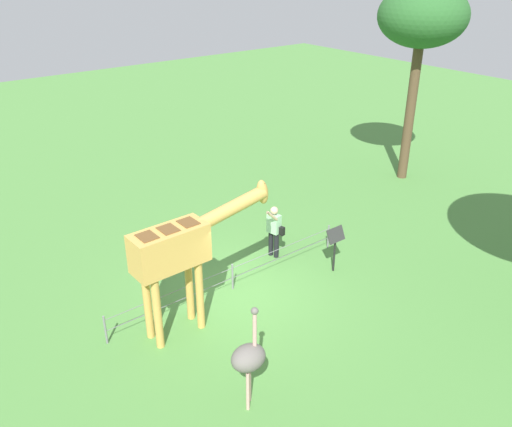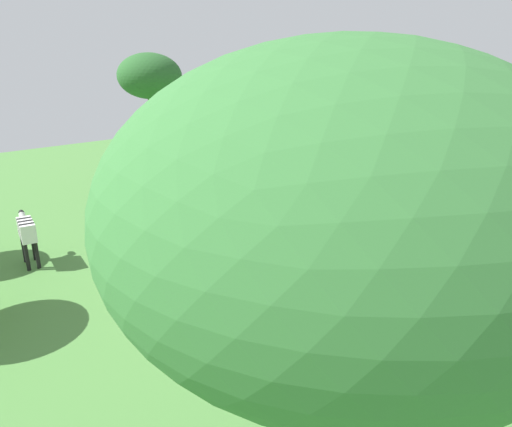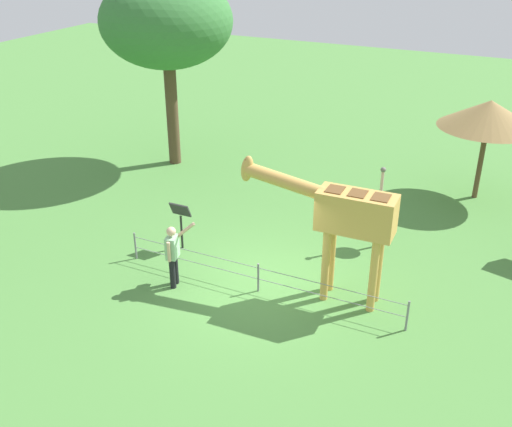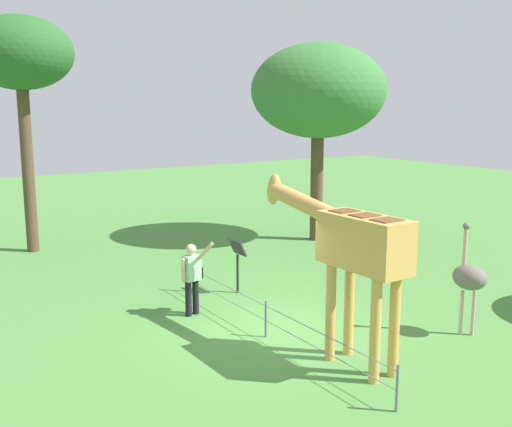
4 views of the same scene
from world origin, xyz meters
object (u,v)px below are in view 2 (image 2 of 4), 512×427
info_sign (317,286)px  ostrich (127,257)px  visitor (325,260)px  zebra (27,232)px  giraffe (207,205)px  tree_east (339,216)px  tree_west (150,78)px

info_sign → ostrich: bearing=-153.3°
visitor → zebra: visitor is taller
giraffe → visitor: size_ratio=2.17×
visitor → info_sign: (0.80, -1.63, 0.05)m
zebra → tree_east: 13.27m
zebra → tree_west: 10.68m
tree_west → info_sign: bearing=-20.7°
giraffe → ostrich: size_ratio=1.62×
visitor → tree_east: bearing=-57.7°
visitor → tree_east: (4.33, -6.85, 3.99)m
zebra → tree_east: tree_east is taller
tree_east → info_sign: 7.44m
ostrich → tree_west: tree_west is taller
giraffe → zebra: size_ratio=2.00×
visitor → tree_west: 14.10m
zebra → visitor: bearing=31.2°
giraffe → tree_east: size_ratio=0.56×
giraffe → tree_east: bearing=-35.1°
giraffe → info_sign: 4.65m
giraffe → tree_east: (8.01, -5.63, 2.77)m
tree_east → tree_west: tree_west is taller
visitor → zebra: (-8.27, -5.01, 0.26)m
zebra → info_sign: zebra is taller
info_sign → zebra: bearing=-159.5°
info_sign → giraffe: bearing=174.9°
tree_east → info_sign: bearing=124.1°
tree_east → tree_west: (-17.07, 10.34, 0.95)m
ostrich → info_sign: bearing=26.7°
visitor → tree_west: tree_west is taller
tree_east → info_sign: tree_east is taller
zebra → tree_east: size_ratio=0.28×
zebra → info_sign: (9.07, 3.38, -0.21)m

